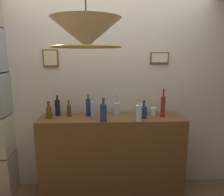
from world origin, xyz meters
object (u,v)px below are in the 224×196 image
(liquor_bottle_rye, at_px, (58,107))
(liquor_bottle_brandy, at_px, (139,113))
(liquor_bottle_scotch, at_px, (139,109))
(pendant_lamp, at_px, (86,34))
(liquor_bottle_gin, at_px, (93,109))
(liquor_bottle_port, at_px, (49,112))
(liquor_bottle_bourbon, at_px, (144,112))
(liquor_bottle_sherry, at_px, (116,108))
(liquor_bottle_whiskey, at_px, (88,107))
(liquor_bottle_mezcal, at_px, (103,112))
(glass_tumbler_rocks, at_px, (153,111))
(liquor_bottle_vodka, at_px, (163,106))
(liquor_bottle_amaro, at_px, (69,110))

(liquor_bottle_rye, height_order, liquor_bottle_brandy, liquor_bottle_brandy)
(liquor_bottle_scotch, bearing_deg, pendant_lamp, -126.80)
(liquor_bottle_gin, height_order, liquor_bottle_port, liquor_bottle_gin)
(liquor_bottle_rye, height_order, liquor_bottle_bourbon, liquor_bottle_rye)
(liquor_bottle_sherry, xyz_separation_m, liquor_bottle_whiskey, (-0.35, -0.03, 0.03))
(liquor_bottle_mezcal, xyz_separation_m, glass_tumbler_rocks, (0.63, 0.21, -0.06))
(liquor_bottle_vodka, height_order, liquor_bottle_whiskey, liquor_bottle_vodka)
(liquor_bottle_bourbon, relative_size, liquor_bottle_port, 1.04)
(liquor_bottle_bourbon, height_order, liquor_bottle_mezcal, liquor_bottle_mezcal)
(liquor_bottle_whiskey, distance_m, glass_tumbler_rocks, 0.82)
(liquor_bottle_port, xyz_separation_m, liquor_bottle_whiskey, (0.46, 0.09, 0.03))
(liquor_bottle_brandy, distance_m, liquor_bottle_scotch, 0.24)
(liquor_bottle_whiskey, xyz_separation_m, liquor_bottle_scotch, (0.64, 0.01, -0.04))
(liquor_bottle_sherry, distance_m, glass_tumbler_rocks, 0.47)
(liquor_bottle_scotch, height_order, glass_tumbler_rocks, liquor_bottle_scotch)
(liquor_bottle_brandy, bearing_deg, liquor_bottle_port, 172.51)
(liquor_bottle_amaro, height_order, pendant_lamp, pendant_lamp)
(liquor_bottle_rye, height_order, glass_tumbler_rocks, liquor_bottle_rye)
(liquor_bottle_bourbon, distance_m, liquor_bottle_scotch, 0.13)
(liquor_bottle_rye, bearing_deg, liquor_bottle_brandy, -15.06)
(liquor_bottle_gin, distance_m, liquor_bottle_mezcal, 0.20)
(glass_tumbler_rocks, bearing_deg, liquor_bottle_rye, 177.66)
(liquor_bottle_sherry, bearing_deg, liquor_bottle_gin, -159.70)
(liquor_bottle_gin, xyz_separation_m, liquor_bottle_rye, (-0.44, 0.11, 0.00))
(liquor_bottle_amaro, bearing_deg, glass_tumbler_rocks, 0.21)
(liquor_bottle_bourbon, relative_size, glass_tumbler_rocks, 2.12)
(liquor_bottle_rye, bearing_deg, pendant_lamp, -61.55)
(liquor_bottle_vodka, xyz_separation_m, liquor_bottle_amaro, (-1.15, 0.06, -0.06))
(liquor_bottle_sherry, height_order, liquor_bottle_vodka, liquor_bottle_vodka)
(liquor_bottle_gin, height_order, liquor_bottle_bourbon, liquor_bottle_gin)
(liquor_bottle_gin, height_order, liquor_bottle_vodka, liquor_bottle_vodka)
(liquor_bottle_vodka, bearing_deg, liquor_bottle_brandy, -155.02)
(liquor_bottle_sherry, xyz_separation_m, liquor_bottle_gin, (-0.29, -0.11, 0.02))
(liquor_bottle_scotch, bearing_deg, liquor_bottle_gin, -171.70)
(liquor_bottle_vodka, distance_m, liquor_bottle_amaro, 1.15)
(liquor_bottle_vodka, relative_size, liquor_bottle_whiskey, 1.26)
(liquor_bottle_vodka, xyz_separation_m, pendant_lamp, (-0.86, -0.69, 0.78))
(liquor_bottle_whiskey, bearing_deg, liquor_bottle_gin, -51.67)
(liquor_bottle_gin, height_order, liquor_bottle_mezcal, liquor_bottle_mezcal)
(liquor_bottle_whiskey, bearing_deg, liquor_bottle_sherry, 5.11)
(liquor_bottle_vodka, height_order, glass_tumbler_rocks, liquor_bottle_vodka)
(liquor_bottle_vodka, height_order, liquor_bottle_bourbon, liquor_bottle_vodka)
(liquor_bottle_gin, distance_m, liquor_bottle_bourbon, 0.61)
(liquor_bottle_amaro, relative_size, liquor_bottle_port, 1.08)
(liquor_bottle_sherry, height_order, glass_tumbler_rocks, liquor_bottle_sherry)
(liquor_bottle_bourbon, bearing_deg, liquor_bottle_rye, 171.42)
(liquor_bottle_rye, height_order, liquor_bottle_whiskey, liquor_bottle_whiskey)
(liquor_bottle_sherry, bearing_deg, glass_tumbler_rocks, -5.36)
(liquor_bottle_vodka, distance_m, liquor_bottle_brandy, 0.35)
(liquor_bottle_bourbon, bearing_deg, liquor_bottle_amaro, 173.30)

